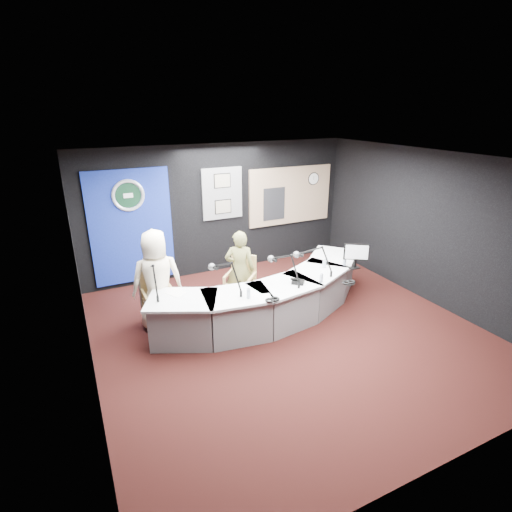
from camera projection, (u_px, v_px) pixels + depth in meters
name	position (u px, v px, depth m)	size (l,w,h in m)	color
ground	(288.00, 331.00, 6.65)	(6.00, 6.00, 0.00)	black
ceiling	(293.00, 160.00, 5.65)	(6.00, 6.00, 0.02)	silver
wall_back	(220.00, 209.00, 8.67)	(6.00, 0.02, 2.80)	black
wall_front	(458.00, 355.00, 3.63)	(6.00, 0.02, 2.80)	black
wall_left	(81.00, 289.00, 4.93)	(0.02, 6.00, 2.80)	black
wall_right	(430.00, 228.00, 7.38)	(0.02, 6.00, 2.80)	black
broadcast_desk	(270.00, 298.00, 6.96)	(4.50, 1.90, 0.75)	silver
backdrop_panel	(132.00, 227.00, 7.93)	(1.60, 0.05, 2.30)	navy
agency_seal	(128.00, 195.00, 7.66)	(0.63, 0.63, 0.07)	silver
seal_center	(128.00, 195.00, 7.67)	(0.48, 0.48, 0.01)	black
pinboard	(222.00, 194.00, 8.55)	(0.90, 0.04, 1.10)	slate
framed_photo_upper	(222.00, 181.00, 8.42)	(0.34, 0.02, 0.27)	#7C715A
framed_photo_lower	(223.00, 207.00, 8.62)	(0.34, 0.02, 0.27)	#7C715A
booth_window_frame	(290.00, 195.00, 9.31)	(2.12, 0.06, 1.32)	#9C7D61
booth_glow	(291.00, 196.00, 9.30)	(2.00, 0.02, 1.20)	beige
equipment_rack	(274.00, 204.00, 9.16)	(0.55, 0.02, 0.75)	black
wall_clock	(314.00, 179.00, 9.41)	(0.28, 0.28, 0.01)	white
armchair_left	(159.00, 299.00, 6.65)	(0.55, 0.55, 0.99)	tan
armchair_right	(240.00, 283.00, 7.30)	(0.53, 0.53, 0.94)	tan
draped_jacket	(154.00, 287.00, 6.81)	(0.50, 0.10, 0.70)	gray
person_man	(157.00, 280.00, 6.53)	(0.83, 0.54, 1.70)	#FFEECB
person_woman	(240.00, 270.00, 7.21)	(0.54, 0.35, 1.47)	olive
computer_monitor	(356.00, 252.00, 7.14)	(0.42, 0.03, 0.29)	black
desk_phone	(298.00, 282.00, 6.63)	(0.20, 0.16, 0.05)	black
headphones_near	(349.00, 282.00, 6.63)	(0.22, 0.22, 0.04)	black
headphones_far	(272.00, 300.00, 6.04)	(0.20, 0.20, 0.03)	black
paper_stack	(175.00, 293.00, 6.31)	(0.23, 0.32, 0.00)	white
notepad	(265.00, 298.00, 6.12)	(0.21, 0.30, 0.00)	white
boom_mic_a	(153.00, 276.00, 6.17)	(0.16, 0.74, 0.60)	black
boom_mic_b	(226.00, 274.00, 6.25)	(0.38, 0.68, 0.60)	black
boom_mic_c	(285.00, 266.00, 6.56)	(0.33, 0.70, 0.60)	black
boom_mic_d	(314.00, 259.00, 6.87)	(0.57, 0.54, 0.60)	black
water_bottles	(300.00, 275.00, 6.75)	(2.23, 0.58, 0.18)	silver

